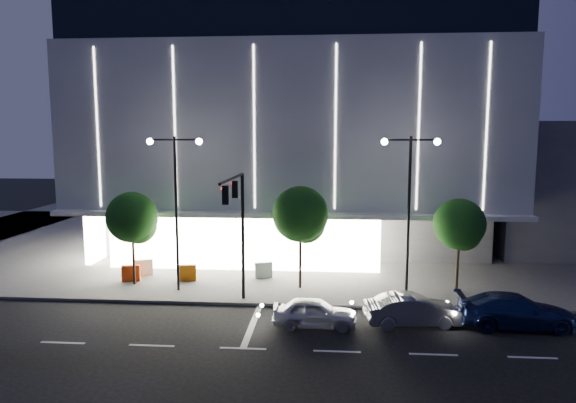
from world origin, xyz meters
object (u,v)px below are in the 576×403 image
(traffic_mast, at_px, (238,215))
(street_lamp_west, at_px, (176,190))
(tree_left, at_px, (133,220))
(tree_right, at_px, (459,227))
(barrier_c, at_px, (187,273))
(barrier_a, at_px, (131,273))
(street_lamp_east, at_px, (409,192))
(tree_mid, at_px, (301,217))
(barrier_b, at_px, (144,267))
(car_lead, at_px, (315,313))
(barrier_d, at_px, (264,270))
(car_second, at_px, (413,310))
(car_third, at_px, (516,311))

(traffic_mast, relative_size, street_lamp_west, 0.79)
(tree_left, xyz_separation_m, tree_right, (19.00, -0.00, -0.15))
(barrier_c, bearing_deg, barrier_a, 176.58)
(street_lamp_east, height_order, tree_mid, street_lamp_east)
(street_lamp_east, relative_size, barrier_b, 8.18)
(street_lamp_east, height_order, tree_left, street_lamp_east)
(car_lead, xyz_separation_m, barrier_d, (-3.39, 7.59, -0.03))
(barrier_a, bearing_deg, tree_mid, -12.91)
(barrier_a, bearing_deg, street_lamp_east, -15.42)
(barrier_b, bearing_deg, street_lamp_east, -32.32)
(traffic_mast, distance_m, car_lead, 6.24)
(car_lead, bearing_deg, barrier_b, 55.89)
(car_lead, bearing_deg, street_lamp_west, 60.09)
(car_second, bearing_deg, street_lamp_east, -12.27)
(car_second, bearing_deg, tree_mid, 39.40)
(car_third, relative_size, barrier_a, 4.94)
(car_lead, bearing_deg, street_lamp_east, -46.15)
(tree_mid, relative_size, barrier_d, 5.59)
(street_lamp_west, distance_m, car_second, 14.33)
(tree_left, relative_size, tree_right, 1.04)
(street_lamp_west, xyz_separation_m, barrier_c, (0.00, 1.88, -5.31))
(tree_left, xyz_separation_m, barrier_d, (7.57, 1.86, -3.38))
(car_second, relative_size, barrier_d, 4.13)
(tree_right, bearing_deg, barrier_c, 176.92)
(street_lamp_west, height_order, car_third, street_lamp_west)
(car_second, bearing_deg, car_third, -95.80)
(street_lamp_west, relative_size, car_second, 1.98)
(car_lead, distance_m, car_third, 9.54)
(tree_right, bearing_deg, street_lamp_west, -176.36)
(street_lamp_west, bearing_deg, barrier_b, 136.23)
(traffic_mast, bearing_deg, street_lamp_east, 16.48)
(tree_right, bearing_deg, barrier_d, 170.74)
(traffic_mast, bearing_deg, barrier_c, 131.34)
(car_second, bearing_deg, street_lamp_west, 63.84)
(traffic_mast, distance_m, barrier_c, 7.47)
(tree_right, height_order, barrier_c, tree_right)
(barrier_d, bearing_deg, car_lead, -85.41)
(street_lamp_west, xyz_separation_m, street_lamp_east, (13.00, 0.00, 0.00))
(traffic_mast, relative_size, barrier_d, 6.43)
(car_third, relative_size, barrier_b, 4.94)
(traffic_mast, height_order, tree_mid, traffic_mast)
(car_second, distance_m, barrier_a, 17.08)
(street_lamp_east, distance_m, car_second, 6.70)
(street_lamp_west, xyz_separation_m, tree_mid, (7.03, 1.02, -1.62))
(tree_mid, bearing_deg, street_lamp_west, -171.74)
(street_lamp_west, xyz_separation_m, barrier_a, (-3.41, 1.54, -5.31))
(traffic_mast, xyz_separation_m, car_lead, (3.99, -2.05, -4.34))
(street_lamp_east, xyz_separation_m, barrier_c, (-13.00, 1.88, -5.31))
(street_lamp_west, distance_m, tree_mid, 7.28)
(tree_right, bearing_deg, barrier_a, 178.48)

